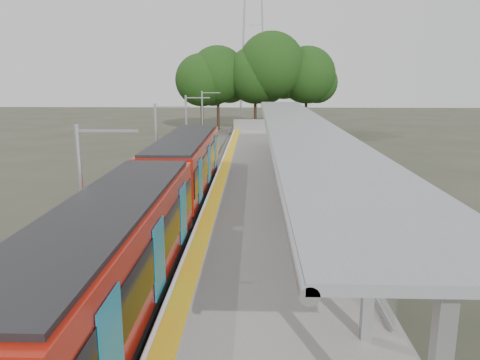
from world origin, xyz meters
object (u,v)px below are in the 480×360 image
Objects in this scene: litter_bin at (296,170)px; info_pillar_far at (297,163)px; bench_near at (333,213)px; bench_mid at (308,197)px; train at (161,195)px; info_pillar_near at (307,203)px; bench_far at (291,155)px.

info_pillar_far is at bearing 80.13° from litter_bin.
bench_mid is at bearing 98.30° from bench_near.
train reaches higher than info_pillar_near.
bench_far is at bearing 64.55° from train.
bench_mid is 1.76m from info_pillar_near.
info_pillar_far is 1.64× the size of litter_bin.
info_pillar_near reaches higher than info_pillar_far.
bench_near is at bearing -4.60° from train.
litter_bin reaches higher than bench_far.
bench_near is at bearing -107.46° from bench_far.
bench_near is 14.09m from bench_far.
train is 18.52× the size of bench_near.
info_pillar_near is at bearing -113.20° from info_pillar_far.
bench_near is 2.21m from bench_mid.
info_pillar_near is at bearing -111.52° from bench_far.
info_pillar_near is 8.57m from litter_bin.
train is at bearing -127.28° from litter_bin.
bench_mid is 1.02× the size of info_pillar_far.
bench_near is at bearing -107.49° from info_pillar_far.
train is at bearing -162.43° from bench_mid.
train is 27.04× the size of litter_bin.
bench_mid reaches higher than bench_far.
train reaches higher than bench_near.
bench_far is 5.16m from litter_bin.
bench_mid is at bearing -110.57° from bench_far.
info_pillar_near reaches higher than bench_mid.
bench_mid is 1.11× the size of bench_far.
info_pillar_near is (-0.33, -13.72, 0.29)m from bench_far.
info_pillar_near is at bearing -91.68° from litter_bin.
litter_bin is (0.01, 6.83, -0.09)m from bench_mid.
bench_near is at bearing -65.90° from bench_mid.
bench_mid is (-0.75, 2.08, 0.09)m from bench_near.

